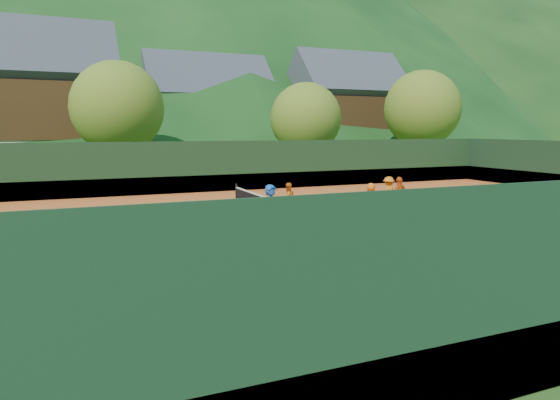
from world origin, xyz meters
name	(u,v)px	position (x,y,z in m)	size (l,w,h in m)	color
ground	(286,230)	(0.00, 0.00, 0.00)	(400.00, 400.00, 0.00)	#264B17
clay_court	(286,229)	(0.00, 0.00, 0.01)	(40.00, 24.00, 0.02)	#C95620
mountain_far_right	(347,9)	(90.00, 150.00, 47.50)	(260.00, 260.00, 95.00)	black
coach	(272,216)	(-1.55, -2.35, 1.01)	(0.72, 0.47, 1.97)	#1A4DAB
student_a	(288,199)	(1.33, 2.87, 0.72)	(0.68, 0.53, 1.39)	orange
student_b	(399,195)	(5.86, 1.11, 0.84)	(0.96, 0.40, 1.64)	#D35312
student_c	(371,198)	(4.91, 1.88, 0.69)	(0.65, 0.42, 1.33)	orange
student_d	(389,193)	(6.26, 2.48, 0.78)	(0.98, 0.56, 1.52)	orange
tennis_ball_0	(118,250)	(-6.09, -1.04, 0.05)	(0.07, 0.07, 0.07)	#D8EA27
tennis_ball_1	(11,287)	(-8.74, -3.86, 0.05)	(0.07, 0.07, 0.07)	#D8EA27
tennis_ball_2	(247,287)	(-3.67, -6.04, 0.05)	(0.07, 0.07, 0.07)	#D8EA27
tennis_ball_3	(250,263)	(-2.89, -4.07, 0.05)	(0.07, 0.07, 0.07)	#D8EA27
tennis_ball_4	(353,324)	(-2.54, -8.93, 0.05)	(0.07, 0.07, 0.07)	#D8EA27
tennis_ball_5	(343,327)	(-2.79, -8.98, 0.05)	(0.07, 0.07, 0.07)	#D8EA27
tennis_ball_7	(428,247)	(2.89, -4.48, 0.05)	(0.07, 0.07, 0.07)	#D8EA27
tennis_ball_8	(376,266)	(0.14, -5.67, 0.05)	(0.07, 0.07, 0.07)	#D8EA27
tennis_ball_9	(481,270)	(2.45, -7.09, 0.05)	(0.07, 0.07, 0.07)	#D8EA27
tennis_ball_10	(396,235)	(3.00, -2.64, 0.05)	(0.07, 0.07, 0.07)	#D8EA27
tennis_ball_12	(92,308)	(-7.05, -6.12, 0.05)	(0.07, 0.07, 0.07)	#D8EA27
tennis_ball_13	(50,312)	(-7.85, -6.03, 0.05)	(0.07, 0.07, 0.07)	#D8EA27
tennis_ball_15	(344,238)	(1.13, -2.26, 0.05)	(0.07, 0.07, 0.07)	#D8EA27
tennis_ball_16	(177,273)	(-4.94, -4.27, 0.05)	(0.07, 0.07, 0.07)	#D8EA27
tennis_ball_17	(34,304)	(-8.16, -5.39, 0.05)	(0.07, 0.07, 0.07)	#D8EA27
court_lines	(286,229)	(0.00, 0.00, 0.02)	(23.83, 11.03, 0.00)	white
tennis_net	(287,216)	(0.00, 0.00, 0.52)	(0.10, 12.07, 1.10)	black
perimeter_fence	(287,196)	(0.00, 0.00, 1.27)	(40.40, 24.24, 3.00)	black
ball_hopper	(67,262)	(-7.49, -4.89, 0.77)	(0.57, 0.57, 1.00)	black
chalet_left	(31,106)	(-10.00, 30.00, 5.65)	(13.80, 9.93, 12.92)	beige
chalet_mid	(207,117)	(6.00, 34.00, 4.99)	(12.65, 8.82, 11.45)	beige
chalet_right	(345,114)	(20.00, 30.00, 5.26)	(11.50, 8.82, 11.91)	beige
tree_b	(118,108)	(-4.00, 20.00, 5.19)	(6.40, 6.40, 8.40)	#402A19
tree_c	(306,118)	(10.00, 19.00, 4.54)	(5.60, 5.60, 7.35)	#432D1A
tree_d	(422,109)	(22.00, 20.00, 5.52)	(6.80, 6.80, 8.93)	#3C2718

